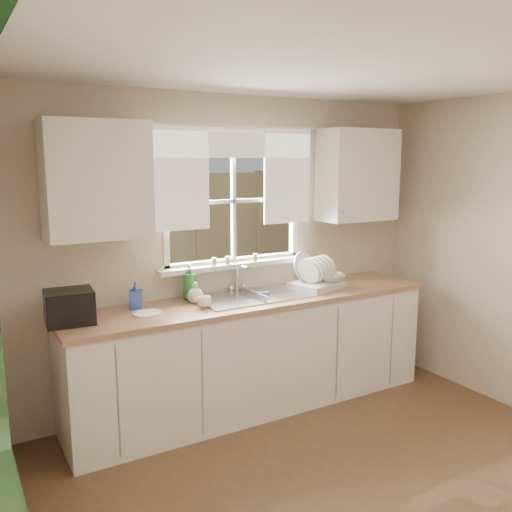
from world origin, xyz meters
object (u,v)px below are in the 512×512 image
soap_bottle_a (190,281)px  black_appliance (69,307)px  dish_rack (316,279)px  cup (204,302)px

soap_bottle_a → black_appliance: bearing=-155.1°
dish_rack → cup: dish_rack is taller
cup → black_appliance: size_ratio=0.34×
soap_bottle_a → black_appliance: (-0.94, -0.17, -0.03)m
soap_bottle_a → cup: bearing=-75.4°
cup → black_appliance: black_appliance is taller
cup → black_appliance: (-0.94, 0.09, 0.07)m
dish_rack → cup: size_ratio=4.76×
soap_bottle_a → dish_rack: bearing=5.0°
dish_rack → soap_bottle_a: dish_rack is taller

